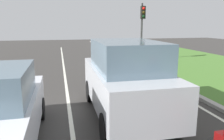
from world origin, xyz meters
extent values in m
plane|color=#383533|center=(0.00, 14.00, 0.00)|extent=(60.00, 60.00, 0.00)
cube|color=silver|center=(-0.70, 14.00, 0.00)|extent=(0.12, 32.00, 0.01)
cube|color=silver|center=(3.60, 14.00, 0.00)|extent=(0.12, 32.00, 0.01)
cube|color=#47752D|center=(8.50, 14.00, 0.03)|extent=(9.00, 48.00, 0.06)
cube|color=#9E9B93|center=(4.10, 14.00, 0.06)|extent=(0.24, 48.00, 0.12)
cube|color=#B7BABF|center=(0.93, 8.26, 0.93)|extent=(1.96, 4.53, 1.10)
cube|color=slate|center=(0.93, 8.11, 1.88)|extent=(1.74, 2.72, 0.80)
cylinder|color=black|center=(0.08, 9.80, 0.38)|extent=(0.23, 0.76, 0.76)
cylinder|color=black|center=(1.82, 9.77, 0.38)|extent=(0.23, 0.76, 0.76)
cylinder|color=black|center=(0.03, 6.74, 0.38)|extent=(0.23, 0.76, 0.76)
cylinder|color=black|center=(1.78, 6.71, 0.38)|extent=(0.23, 0.76, 0.76)
cylinder|color=black|center=(-1.55, 8.56, 0.32)|extent=(0.22, 0.64, 0.64)
cylinder|color=#2D2D2D|center=(5.06, 17.82, 2.13)|extent=(0.14, 0.14, 4.25)
cube|color=black|center=(5.06, 17.62, 3.59)|extent=(0.32, 0.24, 0.90)
sphere|color=red|center=(5.06, 17.49, 3.87)|extent=(0.20, 0.20, 0.20)
sphere|color=#382B0C|center=(5.06, 17.49, 3.59)|extent=(0.20, 0.20, 0.20)
sphere|color=black|center=(5.06, 17.49, 3.31)|extent=(0.20, 0.20, 0.20)
camera|label=1|loc=(-0.93, 2.15, 2.73)|focal=35.52mm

